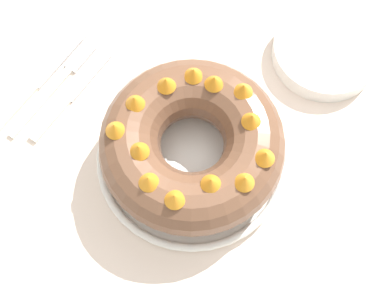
{
  "coord_description": "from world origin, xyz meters",
  "views": [
    {
      "loc": [
        0.14,
        -0.25,
        1.56
      ],
      "look_at": [
        -0.02,
        -0.01,
        0.84
      ],
      "focal_mm": 50.0,
      "sensor_mm": 36.0,
      "label": 1
    }
  ],
  "objects_px": {
    "bundt_cake": "(192,144)",
    "serving_knife": "(33,88)",
    "cake_knife": "(66,101)",
    "fork": "(58,82)",
    "side_bowl": "(325,51)",
    "serving_dish": "(192,158)"
  },
  "relations": [
    {
      "from": "bundt_cake",
      "to": "serving_knife",
      "type": "bearing_deg",
      "value": -171.42
    },
    {
      "from": "serving_knife",
      "to": "cake_knife",
      "type": "distance_m",
      "value": 0.06
    },
    {
      "from": "fork",
      "to": "serving_knife",
      "type": "relative_size",
      "value": 0.91
    },
    {
      "from": "bundt_cake",
      "to": "fork",
      "type": "distance_m",
      "value": 0.27
    },
    {
      "from": "serving_knife",
      "to": "side_bowl",
      "type": "relative_size",
      "value": 1.28
    },
    {
      "from": "bundt_cake",
      "to": "cake_knife",
      "type": "xyz_separation_m",
      "value": [
        -0.23,
        -0.03,
        -0.07
      ]
    },
    {
      "from": "serving_dish",
      "to": "cake_knife",
      "type": "bearing_deg",
      "value": -171.99
    },
    {
      "from": "bundt_cake",
      "to": "side_bowl",
      "type": "xyz_separation_m",
      "value": [
        0.08,
        0.28,
        -0.05
      ]
    },
    {
      "from": "fork",
      "to": "cake_knife",
      "type": "relative_size",
      "value": 1.06
    },
    {
      "from": "bundt_cake",
      "to": "cake_knife",
      "type": "height_order",
      "value": "bundt_cake"
    },
    {
      "from": "bundt_cake",
      "to": "side_bowl",
      "type": "height_order",
      "value": "bundt_cake"
    },
    {
      "from": "serving_knife",
      "to": "side_bowl",
      "type": "height_order",
      "value": "side_bowl"
    },
    {
      "from": "cake_knife",
      "to": "bundt_cake",
      "type": "bearing_deg",
      "value": 9.48
    },
    {
      "from": "serving_dish",
      "to": "cake_knife",
      "type": "distance_m",
      "value": 0.23
    },
    {
      "from": "cake_knife",
      "to": "serving_dish",
      "type": "bearing_deg",
      "value": 9.49
    },
    {
      "from": "fork",
      "to": "serving_knife",
      "type": "xyz_separation_m",
      "value": [
        -0.03,
        -0.03,
        -0.0
      ]
    },
    {
      "from": "serving_dish",
      "to": "serving_knife",
      "type": "relative_size",
      "value": 1.3
    },
    {
      "from": "fork",
      "to": "cake_knife",
      "type": "bearing_deg",
      "value": -36.18
    },
    {
      "from": "serving_dish",
      "to": "cake_knife",
      "type": "height_order",
      "value": "serving_dish"
    },
    {
      "from": "serving_knife",
      "to": "bundt_cake",
      "type": "bearing_deg",
      "value": 10.5
    },
    {
      "from": "serving_knife",
      "to": "fork",
      "type": "bearing_deg",
      "value": 50.05
    },
    {
      "from": "serving_dish",
      "to": "bundt_cake",
      "type": "xyz_separation_m",
      "value": [
        0.0,
        -0.0,
        0.06
      ]
    }
  ]
}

